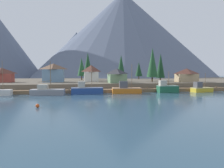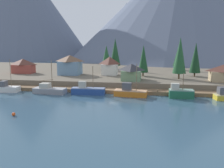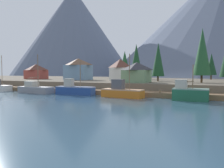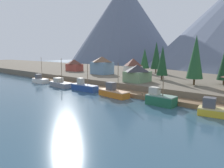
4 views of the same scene
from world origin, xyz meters
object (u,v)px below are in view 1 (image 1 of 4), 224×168
conifer_near_left (88,64)px  fishing_boat_grey (47,91)px  house_white (91,73)px  conifer_near_right (121,66)px  fishing_boat_blue (87,90)px  channel_buoy (37,106)px  house_blue (54,73)px  conifer_back_right (82,67)px  house_green (117,75)px  fishing_boat_yellow (201,89)px  conifer_mid_left (139,69)px  fishing_boat_orange (126,90)px  conifer_mid_right (152,62)px  fishing_boat_green (167,88)px  conifer_back_left (160,66)px  house_tan (187,75)px  house_red (2,75)px

conifer_near_left → fishing_boat_grey: bearing=-108.5°
house_white → conifer_near_right: (11.79, -0.85, 2.71)m
fishing_boat_blue → channel_buoy: bearing=-116.2°
fishing_boat_blue → channel_buoy: 23.07m
house_blue → house_white: size_ratio=1.20×
conifer_back_right → house_green: bearing=-62.5°
fishing_boat_yellow → conifer_mid_left: conifer_mid_left is taller
house_white → conifer_near_left: 18.01m
conifer_back_right → conifer_mid_left: bearing=11.5°
fishing_boat_orange → conifer_back_right: bearing=115.5°
conifer_mid_right → conifer_mid_left: bearing=85.5°
fishing_boat_grey → house_white: bearing=61.2°
conifer_mid_left → channel_buoy: (-37.41, -61.08, -7.30)m
fishing_boat_yellow → house_white: size_ratio=1.09×
house_white → conifer_near_left: size_ratio=0.50×
fishing_boat_green → conifer_near_right: conifer_near_right is taller
house_green → conifer_near_right: 10.12m
conifer_back_left → channel_buoy: size_ratio=16.41×
house_tan → conifer_near_right: (-24.06, 7.38, 3.42)m
house_blue → conifer_mid_left: conifer_mid_left is taller
conifer_near_left → conifer_back_right: 5.33m
house_blue → conifer_mid_right: (37.57, -3.79, 3.91)m
house_tan → house_blue: bearing=171.9°
fishing_boat_blue → house_green: (11.09, 11.13, 3.95)m
house_green → conifer_mid_left: conifer_mid_left is taller
house_red → conifer_mid_left: size_ratio=0.92×
fishing_boat_yellow → house_blue: 51.98m
fishing_boat_yellow → conifer_back_right: 51.32m
fishing_boat_green → conifer_back_right: size_ratio=0.63×
conifer_back_right → fishing_boat_orange: bearing=-70.0°
conifer_near_right → conifer_back_right: bearing=137.3°
fishing_boat_orange → conifer_back_left: conifer_back_left is taller
conifer_mid_left → conifer_back_left: 18.61m
conifer_back_right → fishing_boat_blue: bearing=-88.4°
fishing_boat_orange → house_tan: size_ratio=1.10×
fishing_boat_orange → conifer_back_right: conifer_back_right is taller
house_blue → house_white: (14.23, 1.12, -0.23)m
house_tan → conifer_near_right: bearing=162.9°
conifer_near_right → channel_buoy: (-23.97, -41.03, -8.19)m
conifer_mid_right → channel_buoy: size_ratio=18.83×
house_green → fishing_boat_orange: bearing=-87.1°
house_blue → house_red: (-18.56, 0.92, -0.81)m
house_blue → conifer_back_right: bearing=53.6°
house_blue → house_white: bearing=4.5°
conifer_back_left → conifer_back_right: 35.00m
fishing_boat_green → conifer_near_left: bearing=120.8°
house_red → fishing_boat_blue: bearing=-34.5°
fishing_boat_grey → fishing_boat_green: (35.66, 0.31, 0.30)m
conifer_back_left → house_red: bearing=-178.8°
channel_buoy → conifer_back_right: bearing=81.2°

